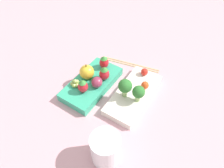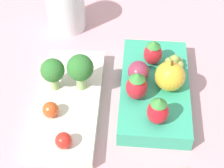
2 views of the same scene
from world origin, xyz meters
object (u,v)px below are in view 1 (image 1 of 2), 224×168
bento_box_fruit (91,85)px  cherry_tomato_1 (144,72)px  bento_box_savoury (133,94)px  broccoli_floret_1 (139,92)px  grape_cluster (75,83)px  strawberry_2 (104,62)px  cherry_tomato_0 (145,85)px  broccoli_floret_0 (125,86)px  strawberry_1 (104,73)px  plum (97,82)px  strawberry_0 (83,86)px  chopsticks_pair (130,64)px  drinking_cup (106,149)px  apple (87,72)px

bento_box_fruit → cherry_tomato_1: 0.18m
bento_box_savoury → broccoli_floret_1: bearing=38.6°
bento_box_fruit → bento_box_savoury: bearing=97.2°
grape_cluster → strawberry_2: bearing=156.3°
broccoli_floret_1 → cherry_tomato_0: (-0.06, 0.01, -0.02)m
broccoli_floret_0 → strawberry_1: bearing=-112.4°
plum → cherry_tomato_0: bearing=112.1°
bento_box_savoury → cherry_tomato_0: cherry_tomato_0 is taller
bento_box_savoury → strawberry_0: bearing=-66.6°
cherry_tomato_0 → grape_cluster: size_ratio=0.74×
plum → chopsticks_pair: size_ratio=0.17×
plum → drinking_cup: 0.21m
bento_box_savoury → cherry_tomato_1: bearing=175.9°
broccoli_floret_1 → strawberry_1: bearing=-106.4°
strawberry_0 → drinking_cup: drinking_cup is taller
plum → apple: bearing=-114.9°
cherry_tomato_0 → plum: 0.15m
strawberry_2 → plum: strawberry_2 is taller
strawberry_0 → chopsticks_pair: size_ratio=0.22×
bento_box_fruit → broccoli_floret_1: size_ratio=3.97×
broccoli_floret_0 → plum: broccoli_floret_0 is taller
strawberry_1 → chopsticks_pair: (-0.13, 0.05, -0.05)m
strawberry_1 → strawberry_2: strawberry_1 is taller
apple → strawberry_0: bearing=16.4°
strawberry_0 → strawberry_2: size_ratio=0.98×
strawberry_0 → bento_box_fruit: bearing=176.5°
strawberry_0 → broccoli_floret_1: bearing=102.6°
bento_box_savoury → bento_box_fruit: 0.14m
grape_cluster → drinking_cup: 0.24m
drinking_cup → strawberry_0: bearing=-136.3°
cherry_tomato_0 → bento_box_fruit: bearing=-73.6°
grape_cluster → chopsticks_pair: bearing=147.8°
strawberry_1 → strawberry_2: size_ratio=1.04×
bento_box_fruit → cherry_tomato_1: (-0.10, 0.14, 0.02)m
apple → grape_cluster: apple is taller
plum → grape_cluster: size_ratio=1.13×
apple → grape_cluster: size_ratio=1.70×
plum → chopsticks_pair: (-0.16, 0.05, -0.04)m
broccoli_floret_1 → plum: bearing=-89.9°
bento_box_fruit → cherry_tomato_0: size_ratio=9.34×
bento_box_fruit → apple: (-0.01, -0.02, 0.04)m
plum → grape_cluster: 0.07m
cherry_tomato_1 → chopsticks_pair: bearing=-127.8°
bento_box_savoury → plum: plum is taller
bento_box_fruit → chopsticks_pair: (-0.15, 0.08, -0.01)m
broccoli_floret_0 → strawberry_1: size_ratio=1.26×
cherry_tomato_0 → strawberry_2: (-0.03, -0.15, 0.02)m
strawberry_2 → bento_box_savoury: bearing=64.7°
broccoli_floret_0 → cherry_tomato_0: size_ratio=2.63×
strawberry_0 → chopsticks_pair: strawberry_0 is taller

